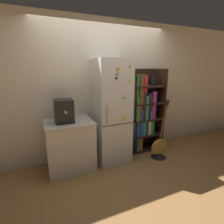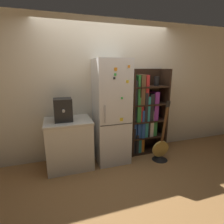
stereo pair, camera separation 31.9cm
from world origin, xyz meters
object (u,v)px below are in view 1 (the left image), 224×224
espresso_machine (64,111)px  refrigerator (111,112)px  guitar (159,149)px  bookshelf (141,113)px

espresso_machine → refrigerator: bearing=1.9°
guitar → bookshelf: bearing=108.7°
bookshelf → espresso_machine: bookshelf is taller
refrigerator → guitar: size_ratio=1.60×
bookshelf → espresso_machine: size_ratio=4.52×
bookshelf → refrigerator: bearing=-169.5°
refrigerator → espresso_machine: bearing=-178.1°
bookshelf → guitar: bearing=-71.3°
bookshelf → espresso_machine: 1.60m
refrigerator → espresso_machine: size_ratio=4.97×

